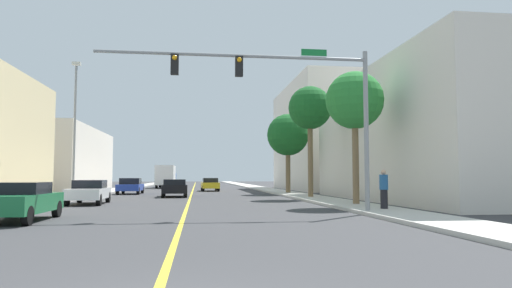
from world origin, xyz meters
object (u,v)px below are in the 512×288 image
at_px(pedestrian, 384,189).
at_px(palm_mid, 310,109).
at_px(palm_far, 288,135).
at_px(car_blue, 130,186).
at_px(traffic_signal_mast, 286,89).
at_px(car_black, 175,188).
at_px(palm_near, 355,101).
at_px(delivery_truck, 166,176).
at_px(car_green, 18,201).
at_px(car_yellow, 210,184).
at_px(car_white, 89,192).
at_px(street_lamp, 75,123).

bearing_deg(pedestrian, palm_mid, -156.43).
bearing_deg(palm_far, car_blue, 172.14).
bearing_deg(palm_far, pedestrian, -89.48).
bearing_deg(traffic_signal_mast, car_black, 107.30).
bearing_deg(palm_near, delivery_truck, 107.30).
relative_size(palm_near, car_green, 1.65).
distance_m(palm_mid, car_yellow, 19.87).
bearing_deg(car_yellow, car_blue, -136.50).
bearing_deg(car_white, street_lamp, -67.93).
xyz_separation_m(traffic_signal_mast, street_lamp, (-11.90, 13.26, -0.03)).
distance_m(palm_mid, car_white, 15.87).
bearing_deg(car_blue, palm_near, 127.14).
height_order(palm_mid, delivery_truck, palm_mid).
bearing_deg(car_white, palm_mid, -164.52).
distance_m(palm_near, palm_far, 16.93).
height_order(street_lamp, pedestrian, street_lamp).
distance_m(palm_mid, palm_far, 8.54).
relative_size(car_blue, delivery_truck, 0.48).
xyz_separation_m(street_lamp, palm_far, (16.31, 8.27, 0.10)).
distance_m(car_green, car_black, 19.29).
bearing_deg(palm_far, palm_near, -89.26).
distance_m(palm_near, car_black, 16.93).
distance_m(car_black, delivery_truck, 27.75).
height_order(palm_far, car_yellow, palm_far).
distance_m(street_lamp, car_green, 15.45).
height_order(traffic_signal_mast, car_blue, traffic_signal_mast).
bearing_deg(palm_near, palm_far, 90.74).
bearing_deg(car_white, traffic_signal_mast, 136.55).
xyz_separation_m(palm_near, palm_mid, (-0.30, 8.46, 0.85)).
relative_size(traffic_signal_mast, pedestrian, 6.55).
height_order(traffic_signal_mast, palm_mid, palm_mid).
relative_size(car_yellow, car_blue, 1.08).
relative_size(traffic_signal_mast, palm_near, 1.62).
xyz_separation_m(street_lamp, palm_mid, (16.23, -0.19, 1.23)).
bearing_deg(pedestrian, car_blue, -125.46).
height_order(palm_far, pedestrian, palm_far).
xyz_separation_m(traffic_signal_mast, delivery_truck, (-7.95, 44.98, -3.59)).
distance_m(street_lamp, car_white, 6.82).
bearing_deg(car_yellow, palm_far, -56.54).
distance_m(traffic_signal_mast, pedestrian, 6.29).
bearing_deg(car_yellow, traffic_signal_mast, -87.82).
bearing_deg(street_lamp, car_black, 32.26).
height_order(traffic_signal_mast, palm_near, palm_near).
bearing_deg(palm_near, car_yellow, 104.74).
bearing_deg(car_yellow, street_lamp, -120.60).
xyz_separation_m(palm_mid, car_white, (-14.11, -4.50, -5.70)).
height_order(street_lamp, palm_far, street_lamp).
bearing_deg(car_black, palm_far, 20.45).
bearing_deg(car_green, palm_far, -122.34).
distance_m(palm_mid, delivery_truck, 34.52).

